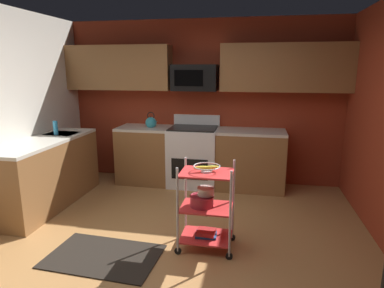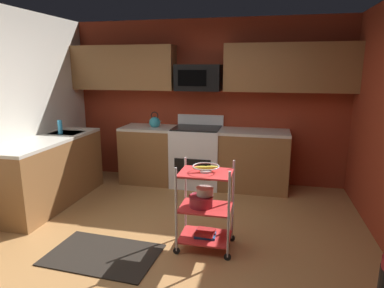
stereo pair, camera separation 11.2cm
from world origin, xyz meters
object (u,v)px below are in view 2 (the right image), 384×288
at_px(mixing_bowl_small, 205,191).
at_px(dish_soap_bottle, 60,127).
at_px(oven_range, 197,156).
at_px(microwave, 199,78).
at_px(fruit_bowl, 206,168).
at_px(kettle, 155,122).
at_px(rolling_cart, 205,207).
at_px(book_stack, 205,233).
at_px(mixing_bowl_large, 201,201).

relative_size(mixing_bowl_small, dish_soap_bottle, 0.91).
height_order(oven_range, microwave, microwave).
relative_size(fruit_bowl, mixing_bowl_small, 1.49).
height_order(microwave, fruit_bowl, microwave).
bearing_deg(oven_range, kettle, -179.68).
relative_size(microwave, rolling_cart, 0.77).
bearing_deg(dish_soap_bottle, rolling_cart, -23.93).
xyz_separation_m(microwave, rolling_cart, (0.50, -2.01, -1.25)).
relative_size(kettle, dish_soap_bottle, 1.32).
height_order(book_stack, kettle, kettle).
relative_size(rolling_cart, mixing_bowl_small, 5.03).
xyz_separation_m(mixing_bowl_large, mixing_bowl_small, (0.04, 0.02, 0.10)).
distance_m(oven_range, rolling_cart, 1.97).
bearing_deg(kettle, rolling_cart, -57.91).
distance_m(mixing_bowl_large, book_stack, 0.36).
bearing_deg(kettle, microwave, 8.90).
height_order(mixing_bowl_large, mixing_bowl_small, mixing_bowl_small).
height_order(rolling_cart, dish_soap_bottle, dish_soap_bottle).
height_order(microwave, mixing_bowl_small, microwave).
height_order(fruit_bowl, mixing_bowl_small, fruit_bowl).
xyz_separation_m(mixing_bowl_small, kettle, (-1.18, 1.87, 0.38)).
distance_m(microwave, book_stack, 2.58).
bearing_deg(microwave, mixing_bowl_large, -77.37).
bearing_deg(kettle, dish_soap_bottle, -142.46).
bearing_deg(rolling_cart, book_stack, -90.00).
relative_size(microwave, book_stack, 3.08).
xyz_separation_m(rolling_cart, kettle, (-1.19, 1.90, 0.54)).
height_order(book_stack, dish_soap_bottle, dish_soap_bottle).
bearing_deg(mixing_bowl_small, mixing_bowl_large, -145.95).
xyz_separation_m(fruit_bowl, dish_soap_bottle, (-2.32, 1.03, 0.14)).
bearing_deg(oven_range, dish_soap_bottle, -154.44).
distance_m(mixing_bowl_small, dish_soap_bottle, 2.55).
height_order(rolling_cart, fruit_bowl, rolling_cart).
xyz_separation_m(kettle, dish_soap_bottle, (-1.13, -0.87, 0.02)).
relative_size(fruit_bowl, mixing_bowl_large, 1.08).
distance_m(oven_range, book_stack, 1.99).
relative_size(microwave, kettle, 2.65).
height_order(mixing_bowl_small, book_stack, mixing_bowl_small).
distance_m(fruit_bowl, dish_soap_bottle, 2.54).
bearing_deg(mixing_bowl_large, oven_range, 103.29).
distance_m(microwave, kettle, 0.99).
height_order(microwave, book_stack, microwave).
bearing_deg(fruit_bowl, book_stack, 0.00).
height_order(oven_range, kettle, kettle).
bearing_deg(kettle, mixing_bowl_small, -57.85).
bearing_deg(dish_soap_bottle, mixing_bowl_small, -23.55).
height_order(mixing_bowl_large, kettle, kettle).
xyz_separation_m(oven_range, microwave, (-0.00, 0.10, 1.22)).
height_order(oven_range, dish_soap_bottle, dish_soap_bottle).
bearing_deg(microwave, fruit_bowl, -76.08).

